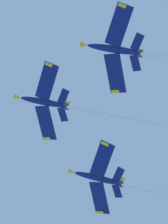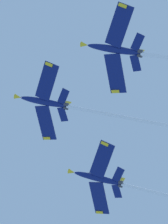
{
  "view_description": "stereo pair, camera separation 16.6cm",
  "coord_description": "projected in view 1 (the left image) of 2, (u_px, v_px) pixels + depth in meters",
  "views": [
    {
      "loc": [
        -19.37,
        -42.98,
        1.91
      ],
      "look_at": [
        17.67,
        -19.05,
        105.44
      ],
      "focal_mm": 78.96,
      "sensor_mm": 36.0,
      "label": 1
    },
    {
      "loc": [
        -19.46,
        -42.84,
        1.91
      ],
      "look_at": [
        17.67,
        -19.05,
        105.44
      ],
      "focal_mm": 78.96,
      "sensor_mm": 36.0,
      "label": 2
    }
  ],
  "objects": [
    {
      "name": "jet_right_wing",
      "position": [
        125.0,
        185.0,
        114.86
      ],
      "size": [
        30.25,
        36.91,
        18.37
      ],
      "color": "navy"
    },
    {
      "name": "jet_left_wing",
      "position": [
        145.0,
        54.0,
        102.33
      ],
      "size": [
        27.04,
        32.28,
        16.07
      ],
      "color": "navy"
    },
    {
      "name": "jet_lead",
      "position": [
        73.0,
        107.0,
        113.91
      ],
      "size": [
        30.49,
        37.06,
        17.06
      ],
      "color": "navy"
    }
  ]
}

